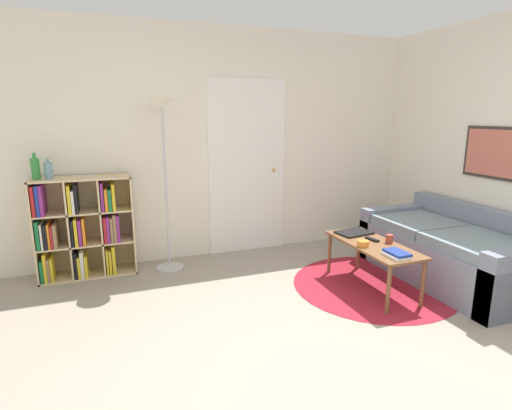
{
  "coord_description": "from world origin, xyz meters",
  "views": [
    {
      "loc": [
        -1.36,
        -1.77,
        1.64
      ],
      "look_at": [
        -0.15,
        1.49,
        0.85
      ],
      "focal_mm": 28.0,
      "sensor_mm": 36.0,
      "label": 1
    }
  ],
  "objects_px": {
    "bookshelf": "(82,228)",
    "cup": "(389,239)",
    "floor_lamp": "(163,132)",
    "bowl": "(363,243)",
    "bottle_left": "(36,168)",
    "laptop": "(354,233)",
    "coffee_table": "(373,249)",
    "couch": "(453,252)",
    "bottle_middle": "(49,170)"
  },
  "relations": [
    {
      "from": "laptop",
      "to": "bottle_middle",
      "type": "relative_size",
      "value": 1.85
    },
    {
      "from": "laptop",
      "to": "bookshelf",
      "type": "bearing_deg",
      "value": 159.43
    },
    {
      "from": "couch",
      "to": "floor_lamp",
      "type": "bearing_deg",
      "value": 154.65
    },
    {
      "from": "coffee_table",
      "to": "bottle_left",
      "type": "height_order",
      "value": "bottle_left"
    },
    {
      "from": "coffee_table",
      "to": "laptop",
      "type": "relative_size",
      "value": 2.78
    },
    {
      "from": "bottle_middle",
      "to": "laptop",
      "type": "bearing_deg",
      "value": -18.68
    },
    {
      "from": "bottle_left",
      "to": "bowl",
      "type": "bearing_deg",
      "value": -25.57
    },
    {
      "from": "bottle_left",
      "to": "bottle_middle",
      "type": "relative_size",
      "value": 1.28
    },
    {
      "from": "floor_lamp",
      "to": "cup",
      "type": "xyz_separation_m",
      "value": [
        1.89,
        -1.24,
        -0.97
      ]
    },
    {
      "from": "bookshelf",
      "to": "bottle_left",
      "type": "distance_m",
      "value": 0.72
    },
    {
      "from": "coffee_table",
      "to": "laptop",
      "type": "height_order",
      "value": "laptop"
    },
    {
      "from": "bottle_left",
      "to": "coffee_table",
      "type": "bearing_deg",
      "value": -23.84
    },
    {
      "from": "bowl",
      "to": "cup",
      "type": "xyz_separation_m",
      "value": [
        0.29,
        -0.0,
        0.01
      ]
    },
    {
      "from": "laptop",
      "to": "bottle_left",
      "type": "distance_m",
      "value": 3.18
    },
    {
      "from": "bookshelf",
      "to": "floor_lamp",
      "type": "height_order",
      "value": "floor_lamp"
    },
    {
      "from": "cup",
      "to": "coffee_table",
      "type": "bearing_deg",
      "value": 162.89
    },
    {
      "from": "bottle_middle",
      "to": "coffee_table",
      "type": "bearing_deg",
      "value": -24.52
    },
    {
      "from": "bottle_left",
      "to": "couch",
      "type": "bearing_deg",
      "value": -19.57
    },
    {
      "from": "bowl",
      "to": "bottle_left",
      "type": "height_order",
      "value": "bottle_left"
    },
    {
      "from": "coffee_table",
      "to": "couch",
      "type": "bearing_deg",
      "value": -4.63
    },
    {
      "from": "coffee_table",
      "to": "cup",
      "type": "bearing_deg",
      "value": -17.11
    },
    {
      "from": "floor_lamp",
      "to": "laptop",
      "type": "relative_size",
      "value": 4.84
    },
    {
      "from": "couch",
      "to": "bottle_left",
      "type": "height_order",
      "value": "bottle_left"
    },
    {
      "from": "floor_lamp",
      "to": "bowl",
      "type": "relative_size",
      "value": 16.7
    },
    {
      "from": "bookshelf",
      "to": "couch",
      "type": "distance_m",
      "value": 3.79
    },
    {
      "from": "bowl",
      "to": "couch",
      "type": "bearing_deg",
      "value": -1.88
    },
    {
      "from": "floor_lamp",
      "to": "bottle_left",
      "type": "distance_m",
      "value": 1.25
    },
    {
      "from": "couch",
      "to": "cup",
      "type": "height_order",
      "value": "couch"
    },
    {
      "from": "coffee_table",
      "to": "bottle_middle",
      "type": "height_order",
      "value": "bottle_middle"
    },
    {
      "from": "floor_lamp",
      "to": "bottle_middle",
      "type": "bearing_deg",
      "value": 174.61
    },
    {
      "from": "bowl",
      "to": "cup",
      "type": "distance_m",
      "value": 0.29
    },
    {
      "from": "floor_lamp",
      "to": "couch",
      "type": "bearing_deg",
      "value": -25.35
    },
    {
      "from": "bookshelf",
      "to": "laptop",
      "type": "xyz_separation_m",
      "value": [
        2.61,
        -0.98,
        -0.04
      ]
    },
    {
      "from": "laptop",
      "to": "coffee_table",
      "type": "bearing_deg",
      "value": -91.79
    },
    {
      "from": "cup",
      "to": "bottle_middle",
      "type": "distance_m",
      "value": 3.33
    },
    {
      "from": "bookshelf",
      "to": "cup",
      "type": "relative_size",
      "value": 12.67
    },
    {
      "from": "couch",
      "to": "cup",
      "type": "distance_m",
      "value": 0.81
    },
    {
      "from": "bottle_middle",
      "to": "bowl",
      "type": "bearing_deg",
      "value": -26.34
    },
    {
      "from": "floor_lamp",
      "to": "cup",
      "type": "relative_size",
      "value": 22.17
    },
    {
      "from": "bookshelf",
      "to": "laptop",
      "type": "relative_size",
      "value": 2.77
    },
    {
      "from": "couch",
      "to": "bowl",
      "type": "height_order",
      "value": "couch"
    },
    {
      "from": "bottle_left",
      "to": "laptop",
      "type": "bearing_deg",
      "value": -18.17
    },
    {
      "from": "bottle_middle",
      "to": "floor_lamp",
      "type": "bearing_deg",
      "value": -5.39
    },
    {
      "from": "coffee_table",
      "to": "laptop",
      "type": "distance_m",
      "value": 0.34
    },
    {
      "from": "floor_lamp",
      "to": "bowl",
      "type": "bearing_deg",
      "value": -37.51
    },
    {
      "from": "couch",
      "to": "bottle_middle",
      "type": "relative_size",
      "value": 8.75
    },
    {
      "from": "laptop",
      "to": "bowl",
      "type": "relative_size",
      "value": 3.45
    },
    {
      "from": "bottle_left",
      "to": "bottle_middle",
      "type": "xyz_separation_m",
      "value": [
        0.11,
        -0.01,
        -0.02
      ]
    },
    {
      "from": "cup",
      "to": "bottle_left",
      "type": "relative_size",
      "value": 0.32
    },
    {
      "from": "cup",
      "to": "bowl",
      "type": "bearing_deg",
      "value": 179.02
    }
  ]
}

